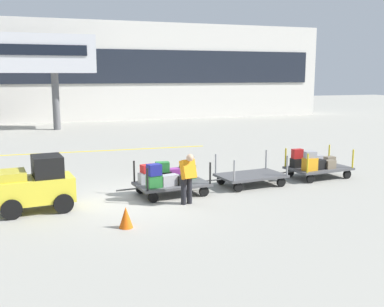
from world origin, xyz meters
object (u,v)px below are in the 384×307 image
at_px(baggage_cart_tail, 315,164).
at_px(baggage_handler, 188,176).
at_px(baggage_cart_lead, 168,179).
at_px(baggage_cart_middle, 251,176).
at_px(baggage_tug, 36,185).
at_px(safety_cone_near, 126,217).

relative_size(baggage_cart_tail, baggage_handler, 1.96).
height_order(baggage_cart_lead, baggage_cart_middle, baggage_cart_lead).
bearing_deg(baggage_cart_lead, baggage_handler, -78.15).
bearing_deg(baggage_tug, baggage_handler, -10.13).
relative_size(baggage_cart_lead, baggage_cart_middle, 1.00).
bearing_deg(baggage_cart_middle, baggage_cart_lead, -174.46).
height_order(baggage_tug, baggage_cart_middle, baggage_tug).
xyz_separation_m(baggage_tug, baggage_cart_middle, (7.12, 0.77, -0.41)).
height_order(baggage_cart_middle, baggage_handler, baggage_handler).
bearing_deg(baggage_handler, safety_cone_near, -145.15).
height_order(baggage_cart_lead, baggage_handler, baggage_handler).
relative_size(baggage_tug, baggage_cart_middle, 0.72).
bearing_deg(baggage_cart_tail, baggage_cart_middle, -173.30).
relative_size(baggage_handler, safety_cone_near, 2.84).
xyz_separation_m(baggage_tug, baggage_handler, (4.28, -0.76, 0.11)).
xyz_separation_m(baggage_cart_middle, safety_cone_near, (-4.98, -3.03, -0.07)).
bearing_deg(baggage_cart_tail, baggage_tug, -173.65).
height_order(baggage_cart_tail, baggage_handler, baggage_handler).
height_order(baggage_cart_lead, safety_cone_near, baggage_cart_lead).
bearing_deg(baggage_handler, baggage_cart_tail, 18.29).
distance_m(baggage_tug, baggage_cart_middle, 7.17).
distance_m(baggage_cart_middle, safety_cone_near, 5.83).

